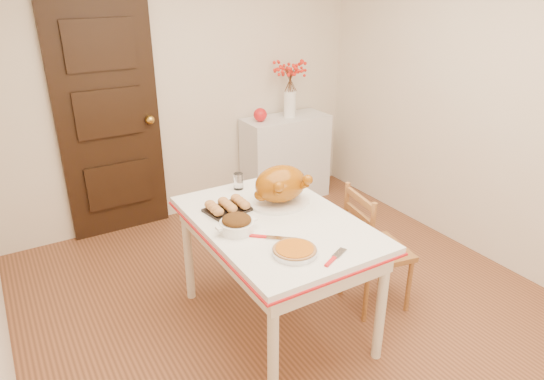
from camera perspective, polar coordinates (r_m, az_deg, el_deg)
floor at (r=3.43m, az=4.03°, el=-14.98°), size 3.50×4.00×0.00m
wall_back at (r=4.54m, az=-10.33°, el=12.07°), size 3.50×0.00×2.50m
wall_right at (r=4.07m, az=25.56°, el=8.78°), size 0.00×4.00×2.50m
door_back at (r=4.37m, az=-18.60°, el=7.79°), size 0.85×0.06×2.06m
sideboard at (r=4.99m, az=1.59°, el=3.74°), size 0.87×0.39×0.87m
kitchen_table at (r=3.16m, az=0.47°, el=-9.88°), size 0.90×1.31×0.79m
chair_oak at (r=3.42m, az=12.28°, el=-6.66°), size 0.46×0.46×0.89m
berry_vase at (r=4.82m, az=2.13°, el=11.64°), size 0.27×0.27×0.53m
apple at (r=4.70m, az=-1.39°, el=8.82°), size 0.13×0.13×0.13m
turkey_platter at (r=3.11m, az=1.01°, el=0.50°), size 0.48×0.42×0.26m
pumpkin_pie at (r=2.60m, az=2.68°, el=-7.05°), size 0.31×0.31×0.05m
stuffing_dish at (r=2.81m, az=-4.15°, el=-3.99°), size 0.26×0.21×0.10m
rolls_tray at (r=3.07m, az=-5.26°, el=-1.88°), size 0.29×0.25×0.07m
pie_server at (r=2.60m, az=7.42°, el=-7.78°), size 0.22×0.15×0.01m
carving_knife at (r=2.76m, az=0.10°, el=-5.59°), size 0.25×0.22×0.01m
drinking_glass at (r=3.37m, az=-3.97°, el=1.03°), size 0.08×0.08×0.11m
shaker_pair at (r=3.45m, az=0.54°, el=1.43°), size 0.09×0.06×0.09m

